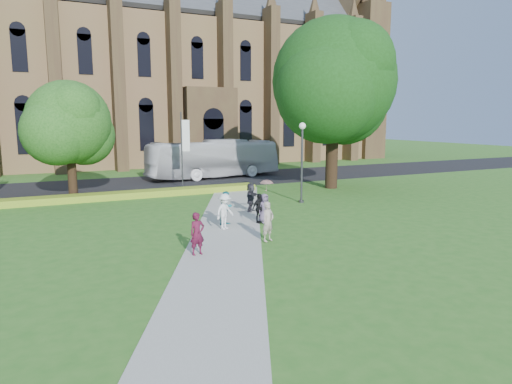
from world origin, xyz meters
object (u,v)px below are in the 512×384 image
streetlamp (302,153)px  tour_coach (214,159)px  pedestrian_0 (197,234)px  large_tree (334,81)px

streetlamp → tour_coach: streetlamp is taller
streetlamp → pedestrian_0: 13.25m
streetlamp → pedestrian_0: streetlamp is taller
tour_coach → pedestrian_0: tour_coach is taller
large_tree → pedestrian_0: size_ratio=7.63×
large_tree → tour_coach: 13.54m
streetlamp → tour_coach: 14.67m
large_tree → pedestrian_0: (-15.46, -12.90, -7.46)m
large_tree → tour_coach: size_ratio=1.04×
large_tree → streetlamp: bearing=-140.7°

